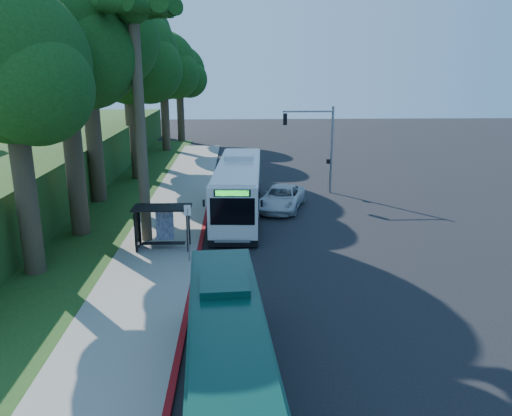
{
  "coord_description": "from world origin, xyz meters",
  "views": [
    {
      "loc": [
        -2.84,
        -29.65,
        9.99
      ],
      "look_at": [
        -1.65,
        1.0,
        1.28
      ],
      "focal_mm": 35.0,
      "sensor_mm": 36.0,
      "label": 1
    }
  ],
  "objects_px": {
    "teal_bus": "(227,349)",
    "pickup": "(282,198)",
    "white_bus": "(239,188)",
    "bus_shelter": "(158,219)"
  },
  "relations": [
    {
      "from": "teal_bus",
      "to": "white_bus",
      "type": "bearing_deg",
      "value": 84.94
    },
    {
      "from": "white_bus",
      "to": "teal_bus",
      "type": "relative_size",
      "value": 1.24
    },
    {
      "from": "bus_shelter",
      "to": "pickup",
      "type": "distance_m",
      "value": 11.18
    },
    {
      "from": "teal_bus",
      "to": "pickup",
      "type": "distance_m",
      "value": 21.51
    },
    {
      "from": "bus_shelter",
      "to": "teal_bus",
      "type": "xyz_separation_m",
      "value": [
        4.05,
        -13.1,
        -0.23
      ]
    },
    {
      "from": "white_bus",
      "to": "pickup",
      "type": "distance_m",
      "value": 3.64
    },
    {
      "from": "white_bus",
      "to": "teal_bus",
      "type": "distance_m",
      "value": 19.75
    },
    {
      "from": "white_bus",
      "to": "pickup",
      "type": "bearing_deg",
      "value": 27.94
    },
    {
      "from": "bus_shelter",
      "to": "white_bus",
      "type": "height_order",
      "value": "white_bus"
    },
    {
      "from": "teal_bus",
      "to": "pickup",
      "type": "bearing_deg",
      "value": 76.64
    }
  ]
}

